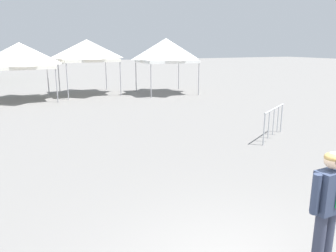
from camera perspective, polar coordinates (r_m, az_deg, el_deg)
canopy_tent_behind_left at (r=20.89m, az=-24.27°, el=11.10°), size 3.52×3.52×3.31m
canopy_tent_far_left at (r=22.30m, az=-13.86°, el=12.60°), size 3.50×3.50×3.52m
canopy_tent_behind_center at (r=22.07m, az=-0.34°, el=12.98°), size 3.60×3.60×3.60m
person_foreground at (r=5.10m, az=25.95°, el=-12.08°), size 0.65×0.27×1.78m
crowd_barrier_mid_lot at (r=11.84m, az=17.90°, el=1.49°), size 1.83×1.12×1.08m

